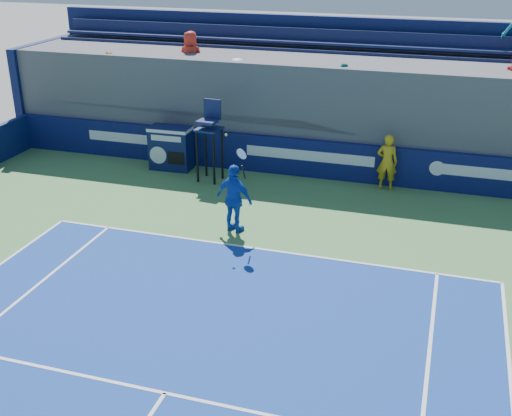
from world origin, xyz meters
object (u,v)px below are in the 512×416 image
(match_clock, at_px, (171,147))
(tennis_player, at_px, (234,199))
(ball_person, at_px, (387,162))
(umpire_chair, at_px, (210,132))

(match_clock, distance_m, tennis_player, 5.17)
(ball_person, xyz_separation_m, tennis_player, (-3.31, -4.08, 0.06))
(match_clock, bearing_deg, umpire_chair, -20.49)
(ball_person, height_order, umpire_chair, umpire_chair)
(ball_person, bearing_deg, match_clock, 0.65)
(match_clock, bearing_deg, tennis_player, -47.99)
(umpire_chair, bearing_deg, tennis_player, -59.78)
(ball_person, distance_m, tennis_player, 5.26)
(ball_person, distance_m, match_clock, 6.77)
(ball_person, bearing_deg, tennis_player, 49.57)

